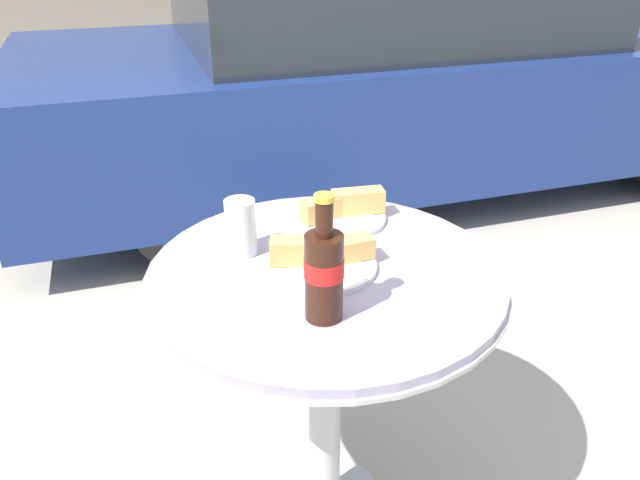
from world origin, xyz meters
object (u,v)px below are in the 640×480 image
(cola_bottle_left, at_px, (324,271))
(lunch_plate_far, at_px, (341,211))
(lunch_plate_near, at_px, (323,259))
(parked_car, at_px, (407,75))
(bistro_table, at_px, (325,323))
(drinking_glass, at_px, (241,230))

(cola_bottle_left, bearing_deg, lunch_plate_far, 65.86)
(cola_bottle_left, relative_size, lunch_plate_near, 1.11)
(lunch_plate_near, height_order, parked_car, parked_car)
(cola_bottle_left, bearing_deg, lunch_plate_near, 72.25)
(bistro_table, height_order, parked_car, parked_car)
(cola_bottle_left, distance_m, drinking_glass, 0.30)
(cola_bottle_left, height_order, drinking_glass, cola_bottle_left)
(parked_car, bearing_deg, lunch_plate_far, -119.44)
(lunch_plate_near, bearing_deg, bistro_table, -48.78)
(drinking_glass, distance_m, lunch_plate_near, 0.19)
(parked_car, bearing_deg, lunch_plate_near, -119.39)
(parked_car, bearing_deg, cola_bottle_left, -118.60)
(cola_bottle_left, bearing_deg, drinking_glass, 108.40)
(lunch_plate_near, xyz_separation_m, lunch_plate_far, (0.12, 0.21, 0.00))
(cola_bottle_left, height_order, lunch_plate_near, cola_bottle_left)
(lunch_plate_near, bearing_deg, cola_bottle_left, -107.75)
(bistro_table, xyz_separation_m, parked_car, (1.18, 2.11, -0.00))
(bistro_table, height_order, cola_bottle_left, cola_bottle_left)
(cola_bottle_left, distance_m, lunch_plate_far, 0.42)
(bistro_table, distance_m, lunch_plate_far, 0.29)
(bistro_table, height_order, lunch_plate_near, lunch_plate_near)
(lunch_plate_far, bearing_deg, parked_car, 60.56)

